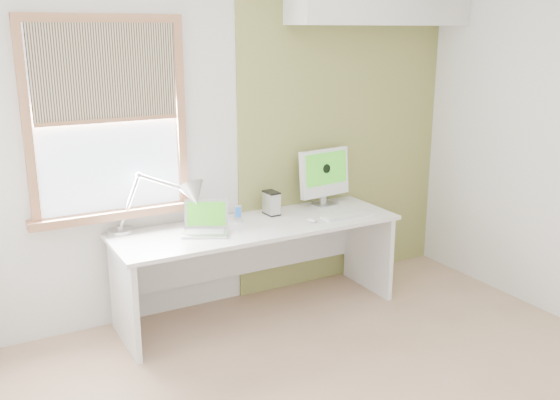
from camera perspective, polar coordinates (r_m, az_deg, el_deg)
room at (r=3.40m, az=8.56°, el=0.75°), size 4.04×3.54×2.64m
accent_wall at (r=5.36m, az=5.86°, el=6.19°), size 2.00×0.02×2.60m
window at (r=4.48m, az=-15.61°, el=7.08°), size 1.20×0.14×1.42m
desk at (r=4.80m, az=-2.38°, el=-4.29°), size 2.20×0.70×0.73m
desk_lamp at (r=4.57m, az=-9.25°, el=0.13°), size 0.75×0.41×0.44m
laptop at (r=4.52m, az=-6.88°, el=-2.29°), size 0.40×0.38×0.23m
phone_dock at (r=4.75m, az=-3.90°, el=-1.56°), size 0.08×0.08×0.13m
external_drive at (r=4.90m, az=-0.80°, el=-0.28°), size 0.10×0.15×0.19m
imac at (r=5.16m, az=4.12°, el=2.43°), size 0.49×0.18×0.47m
keyboard at (r=4.90m, az=6.31°, el=-1.42°), size 0.45×0.13×0.02m
mouse at (r=4.74m, az=2.96°, el=-1.87°), size 0.07×0.11×0.03m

